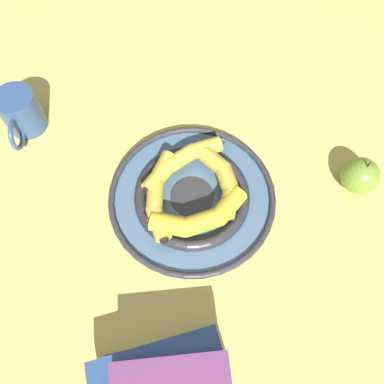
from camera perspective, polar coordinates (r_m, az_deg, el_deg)
name	(u,v)px	position (r m, az deg, el deg)	size (l,w,h in m)	color
ground_plane	(177,195)	(0.75, -2.23, -0.47)	(2.80, 2.80, 0.00)	#E5CC6B
decorative_bowl	(192,197)	(0.73, 0.00, -0.73)	(0.33, 0.33, 0.03)	slate
banana_a	(159,193)	(0.70, -5.06, -0.16)	(0.20, 0.06, 0.03)	gold
banana_b	(198,218)	(0.68, 0.97, -3.95)	(0.11, 0.19, 0.04)	yellow
banana_c	(224,182)	(0.71, 4.86, 1.48)	(0.16, 0.08, 0.03)	gold
banana_d	(183,161)	(0.73, -1.45, 4.79)	(0.14, 0.16, 0.03)	yellow
coffee_mug	(21,112)	(0.88, -24.64, 10.98)	(0.13, 0.08, 0.09)	#335184
apple	(360,176)	(0.80, 24.21, 2.30)	(0.07, 0.07, 0.08)	olive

